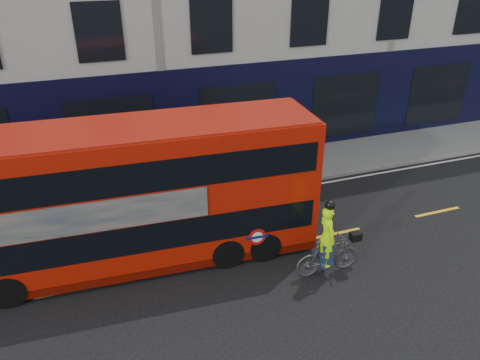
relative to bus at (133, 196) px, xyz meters
name	(u,v)px	position (x,y,z in m)	size (l,w,h in m)	color
ground	(230,292)	(2.00, -2.27, -2.11)	(120.00, 120.00, 0.00)	black
pavement	(176,183)	(2.00, 4.23, -2.05)	(60.00, 3.00, 0.12)	slate
kerb	(185,201)	(2.00, 2.73, -2.04)	(60.00, 0.12, 0.13)	gray
road_edge_line	(187,207)	(2.00, 2.43, -2.10)	(58.00, 0.10, 0.01)	silver
lane_dashes	(214,260)	(2.00, -0.77, -2.10)	(58.00, 0.12, 0.01)	yellow
bus	(133,196)	(0.00, 0.00, 0.00)	(10.32, 2.89, 4.11)	#B81607
cyclist	(328,250)	(4.79, -2.39, -1.33)	(1.91, 0.65, 2.35)	#494C4E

